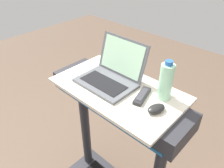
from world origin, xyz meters
TOP-DOWN VIEW (x-y plane):
  - desk_board at (0.00, 0.70)m, footprint 0.76×0.44m
  - laptop at (-0.08, 0.72)m, footprint 0.34×0.30m
  - computer_mouse at (0.27, 0.68)m, footprint 0.08×0.11m
  - water_bottle at (0.24, 0.80)m, footprint 0.07×0.07m
  - tv_remote at (0.16, 0.72)m, footprint 0.09×0.17m

SIDE VIEW (x-z plane):
  - desk_board at x=0.00m, z-range 1.09..1.11m
  - tv_remote at x=0.16m, z-range 1.11..1.13m
  - computer_mouse at x=0.27m, z-range 1.11..1.14m
  - laptop at x=-0.08m, z-range 1.04..1.28m
  - water_bottle at x=0.24m, z-range 1.10..1.32m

